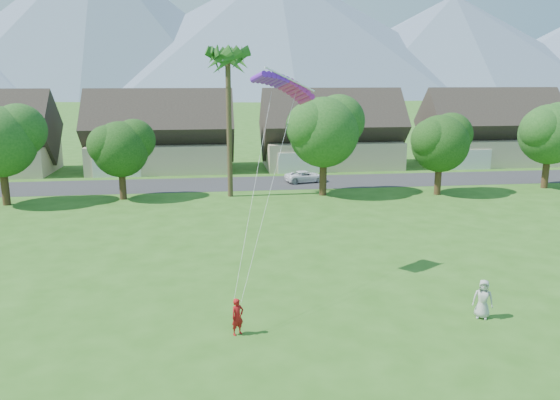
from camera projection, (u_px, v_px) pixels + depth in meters
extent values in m
plane|color=#2D6019|center=(314.00, 363.00, 19.73)|extent=(500.00, 500.00, 0.00)
cube|color=#2D2D30|center=(249.00, 183.00, 52.62)|extent=(90.00, 7.00, 0.01)
imported|color=#A61314|center=(238.00, 317.00, 21.77)|extent=(0.66, 0.60, 1.52)
imported|color=#B2B1AD|center=(483.00, 299.00, 23.26)|extent=(0.99, 0.86, 1.71)
imported|color=white|center=(306.00, 176.00, 53.16)|extent=(4.34, 2.68, 1.12)
cone|color=slate|center=(99.00, 22.00, 256.81)|extent=(190.00, 190.00, 70.00)
cone|color=slate|center=(278.00, 32.00, 267.96)|extent=(240.00, 240.00, 62.00)
cone|color=slate|center=(451.00, 46.00, 280.15)|extent=(200.00, 200.00, 50.00)
cube|color=beige|center=(162.00, 156.00, 59.91)|extent=(15.00, 8.00, 3.00)
cube|color=#382D28|center=(160.00, 126.00, 59.17)|extent=(15.75, 8.15, 8.15)
cube|color=silver|center=(117.00, 167.00, 55.56)|extent=(4.80, 0.12, 2.20)
cube|color=beige|center=(331.00, 153.00, 62.20)|extent=(15.00, 8.00, 3.00)
cube|color=#382D28|center=(332.00, 124.00, 61.47)|extent=(15.75, 8.15, 8.15)
cube|color=silver|center=(300.00, 163.00, 57.85)|extent=(4.80, 0.12, 2.20)
cube|color=beige|center=(488.00, 151.00, 64.49)|extent=(15.00, 8.00, 3.00)
cube|color=#382D28|center=(491.00, 123.00, 63.76)|extent=(15.75, 8.15, 8.15)
cube|color=silver|center=(470.00, 160.00, 60.15)|extent=(4.80, 0.12, 2.20)
cylinder|color=#47301C|center=(5.00, 189.00, 43.63)|extent=(0.61, 0.61, 2.62)
sphere|color=#214916|center=(0.00, 142.00, 42.79)|extent=(5.58, 5.58, 5.58)
cylinder|color=#47301C|center=(123.00, 186.00, 45.73)|extent=(0.56, 0.56, 2.18)
sphere|color=#214916|center=(120.00, 149.00, 45.03)|extent=(4.62, 4.62, 4.62)
cylinder|color=#47301C|center=(323.00, 179.00, 47.23)|extent=(0.62, 0.62, 2.82)
sphere|color=#214916|center=(324.00, 132.00, 46.32)|extent=(5.98, 5.98, 5.98)
cylinder|color=#47301C|center=(438.00, 181.00, 47.52)|extent=(0.58, 0.58, 2.30)
sphere|color=#214916|center=(440.00, 144.00, 46.78)|extent=(4.90, 4.90, 4.90)
cylinder|color=#47301C|center=(545.00, 174.00, 50.27)|extent=(0.60, 0.60, 2.56)
sphere|color=#214916|center=(550.00, 134.00, 49.45)|extent=(5.44, 5.44, 5.44)
cylinder|color=#4C3D26|center=(229.00, 126.00, 45.72)|extent=(0.44, 0.44, 12.00)
sphere|color=#286021|center=(227.00, 49.00, 44.32)|extent=(3.00, 3.00, 3.00)
cube|color=#761CD5|center=(268.00, 83.00, 26.52)|extent=(1.86, 1.56, 0.50)
cube|color=#B8228A|center=(300.00, 83.00, 26.71)|extent=(1.86, 1.56, 0.50)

